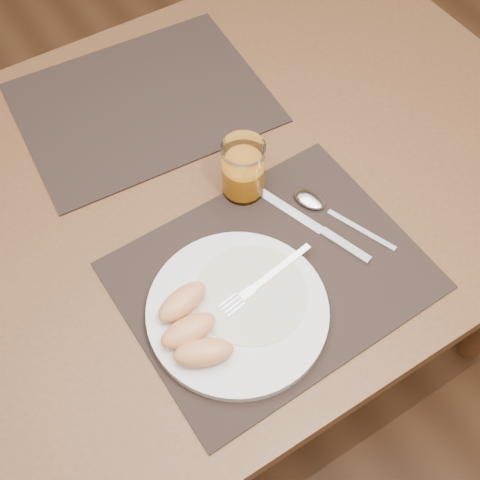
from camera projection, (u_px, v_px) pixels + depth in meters
name	position (u px, v px, depth m)	size (l,w,h in m)	color
ground	(207.00, 354.00, 1.66)	(5.00, 5.00, 0.00)	#55331D
table	(190.00, 216.00, 1.10)	(1.40, 0.90, 0.75)	brown
placemat_near	(272.00, 275.00, 0.93)	(0.45, 0.35, 0.00)	black
placemat_far	(143.00, 103.00, 1.13)	(0.45, 0.35, 0.00)	black
plate	(238.00, 311.00, 0.89)	(0.27, 0.27, 0.02)	white
plate_dressing	(251.00, 294.00, 0.89)	(0.17, 0.17, 0.00)	white
fork	(259.00, 284.00, 0.90)	(0.18, 0.04, 0.00)	silver
knife	(322.00, 231.00, 0.97)	(0.09, 0.21, 0.01)	silver
spoon	(317.00, 204.00, 1.00)	(0.09, 0.19, 0.01)	silver
juice_glass	(243.00, 171.00, 0.98)	(0.07, 0.07, 0.11)	white
grapefruit_wedges	(191.00, 328.00, 0.85)	(0.11, 0.15, 0.03)	#E6995E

